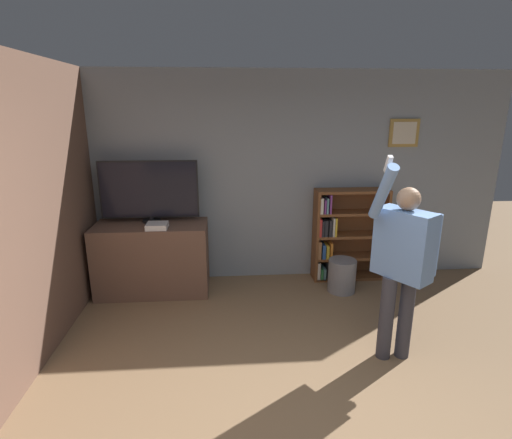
{
  "coord_description": "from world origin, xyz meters",
  "views": [
    {
      "loc": [
        -0.49,
        -2.05,
        2.27
      ],
      "look_at": [
        -0.2,
        1.83,
        1.15
      ],
      "focal_mm": 28.0,
      "sensor_mm": 36.0,
      "label": 1
    }
  ],
  "objects_px": {
    "television": "(149,191)",
    "person": "(403,258)",
    "game_console": "(157,226)",
    "waste_bin": "(342,276)",
    "bookshelf": "(343,236)"
  },
  "relations": [
    {
      "from": "television",
      "to": "bookshelf",
      "type": "bearing_deg",
      "value": 2.71
    },
    {
      "from": "person",
      "to": "bookshelf",
      "type": "bearing_deg",
      "value": 145.2
    },
    {
      "from": "game_console",
      "to": "television",
      "type": "bearing_deg",
      "value": 112.09
    },
    {
      "from": "television",
      "to": "person",
      "type": "distance_m",
      "value": 2.98
    },
    {
      "from": "game_console",
      "to": "person",
      "type": "relative_size",
      "value": 0.13
    },
    {
      "from": "television",
      "to": "waste_bin",
      "type": "xyz_separation_m",
      "value": [
        2.36,
        -0.29,
        -1.06
      ]
    },
    {
      "from": "waste_bin",
      "to": "television",
      "type": "bearing_deg",
      "value": 172.98
    },
    {
      "from": "television",
      "to": "game_console",
      "type": "xyz_separation_m",
      "value": [
        0.11,
        -0.28,
        -0.36
      ]
    },
    {
      "from": "television",
      "to": "game_console",
      "type": "distance_m",
      "value": 0.47
    },
    {
      "from": "television",
      "to": "waste_bin",
      "type": "relative_size",
      "value": 2.83
    },
    {
      "from": "television",
      "to": "person",
      "type": "xyz_separation_m",
      "value": [
        2.45,
        -1.68,
        -0.29
      ]
    },
    {
      "from": "television",
      "to": "bookshelf",
      "type": "xyz_separation_m",
      "value": [
        2.46,
        0.12,
        -0.68
      ]
    },
    {
      "from": "game_console",
      "to": "bookshelf",
      "type": "height_order",
      "value": "bookshelf"
    },
    {
      "from": "game_console",
      "to": "person",
      "type": "xyz_separation_m",
      "value": [
        2.34,
        -1.4,
        0.08
      ]
    },
    {
      "from": "waste_bin",
      "to": "bookshelf",
      "type": "bearing_deg",
      "value": 75.36
    }
  ]
}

